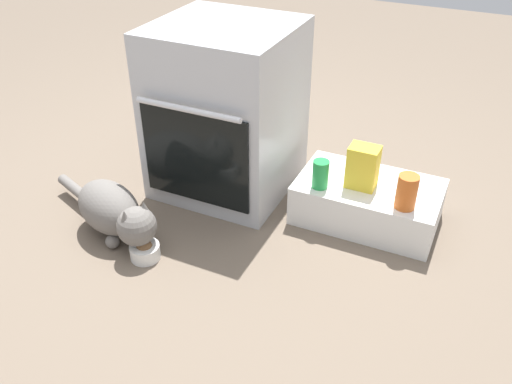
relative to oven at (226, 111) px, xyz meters
name	(u,v)px	position (x,y,z in m)	size (l,w,h in m)	color
ground	(204,234)	(0.09, -0.39, -0.37)	(8.00, 8.00, 0.00)	#6B5B4C
oven	(226,111)	(0.00, 0.00, 0.00)	(0.57, 0.60, 0.75)	#B7BABF
pantry_cabinet	(367,202)	(0.67, 0.00, -0.29)	(0.59, 0.36, 0.18)	white
food_bowl	(145,251)	(-0.04, -0.62, -0.34)	(0.12, 0.12, 0.08)	white
cat	(114,211)	(-0.23, -0.55, -0.26)	(0.67, 0.32, 0.23)	slate
sauce_jar	(407,192)	(0.83, -0.11, -0.13)	(0.08, 0.08, 0.14)	#D16023
snack_bag	(363,167)	(0.63, -0.04, -0.11)	(0.12, 0.09, 0.18)	yellow
soda_can	(321,174)	(0.48, -0.11, -0.14)	(0.07, 0.07, 0.12)	green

